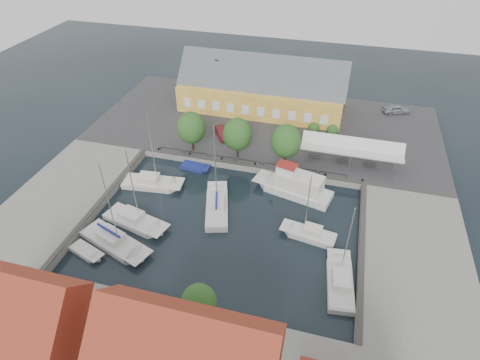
{
  "coord_description": "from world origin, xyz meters",
  "views": [
    {
      "loc": [
        11.13,
        -35.39,
        34.28
      ],
      "look_at": [
        0.0,
        6.0,
        1.5
      ],
      "focal_mm": 30.0,
      "sensor_mm": 36.0,
      "label": 1
    }
  ],
  "objects_px": {
    "trawler": "(295,187)",
    "launch_nw": "(195,168)",
    "car_silver": "(396,109)",
    "west_boat_c": "(135,222)",
    "tent_canopy": "(352,148)",
    "car_red": "(222,133)",
    "launch_sw": "(87,253)",
    "west_boat_d": "(115,243)",
    "west_boat_b": "(152,184)",
    "east_boat_c": "(340,283)",
    "center_sailboat": "(217,207)",
    "east_boat_b": "(309,235)",
    "warehouse": "(259,89)"
  },
  "relations": [
    {
      "from": "tent_canopy",
      "to": "trawler",
      "type": "height_order",
      "value": "trawler"
    },
    {
      "from": "trawler",
      "to": "west_boat_d",
      "type": "relative_size",
      "value": 0.89
    },
    {
      "from": "west_boat_c",
      "to": "west_boat_d",
      "type": "height_order",
      "value": "west_boat_d"
    },
    {
      "from": "trawler",
      "to": "launch_sw",
      "type": "bearing_deg",
      "value": -141.48
    },
    {
      "from": "west_boat_c",
      "to": "west_boat_b",
      "type": "bearing_deg",
      "value": 99.35
    },
    {
      "from": "tent_canopy",
      "to": "launch_nw",
      "type": "height_order",
      "value": "tent_canopy"
    },
    {
      "from": "east_boat_c",
      "to": "west_boat_d",
      "type": "xyz_separation_m",
      "value": [
        -25.64,
        -1.01,
        0.01
      ]
    },
    {
      "from": "trawler",
      "to": "launch_nw",
      "type": "distance_m",
      "value": 15.2
    },
    {
      "from": "launch_sw",
      "to": "east_boat_c",
      "type": "bearing_deg",
      "value": 6.24
    },
    {
      "from": "west_boat_d",
      "to": "trawler",
      "type": "bearing_deg",
      "value": 38.25
    },
    {
      "from": "tent_canopy",
      "to": "trawler",
      "type": "xyz_separation_m",
      "value": [
        -6.61,
        -7.53,
        -2.67
      ]
    },
    {
      "from": "west_boat_b",
      "to": "west_boat_d",
      "type": "bearing_deg",
      "value": -86.96
    },
    {
      "from": "trawler",
      "to": "west_boat_b",
      "type": "bearing_deg",
      "value": -170.02
    },
    {
      "from": "west_boat_d",
      "to": "center_sailboat",
      "type": "bearing_deg",
      "value": 42.75
    },
    {
      "from": "east_boat_b",
      "to": "west_boat_b",
      "type": "height_order",
      "value": "west_boat_b"
    },
    {
      "from": "car_silver",
      "to": "west_boat_d",
      "type": "height_order",
      "value": "west_boat_d"
    },
    {
      "from": "west_boat_b",
      "to": "launch_sw",
      "type": "distance_m",
      "value": 13.56
    },
    {
      "from": "center_sailboat",
      "to": "launch_nw",
      "type": "bearing_deg",
      "value": 126.87
    },
    {
      "from": "car_red",
      "to": "launch_sw",
      "type": "bearing_deg",
      "value": -140.89
    },
    {
      "from": "east_boat_c",
      "to": "trawler",
      "type": "bearing_deg",
      "value": 116.52
    },
    {
      "from": "west_boat_c",
      "to": "launch_nw",
      "type": "relative_size",
      "value": 2.62
    },
    {
      "from": "warehouse",
      "to": "center_sailboat",
      "type": "distance_m",
      "value": 27.59
    },
    {
      "from": "tent_canopy",
      "to": "center_sailboat",
      "type": "xyz_separation_m",
      "value": [
        -15.73,
        -13.42,
        -3.32
      ]
    },
    {
      "from": "east_boat_c",
      "to": "launch_sw",
      "type": "bearing_deg",
      "value": -173.76
    },
    {
      "from": "warehouse",
      "to": "tent_canopy",
      "type": "xyz_separation_m",
      "value": [
        16.6,
        -13.86,
        -0.74
      ]
    },
    {
      "from": "car_silver",
      "to": "launch_sw",
      "type": "xyz_separation_m",
      "value": [
        -34.9,
        -42.25,
        -1.68
      ]
    },
    {
      "from": "car_red",
      "to": "launch_sw",
      "type": "distance_m",
      "value": 27.96
    },
    {
      "from": "center_sailboat",
      "to": "launch_nw",
      "type": "height_order",
      "value": "center_sailboat"
    },
    {
      "from": "car_silver",
      "to": "east_boat_c",
      "type": "relative_size",
      "value": 0.43
    },
    {
      "from": "tent_canopy",
      "to": "west_boat_c",
      "type": "bearing_deg",
      "value": -143.3
    },
    {
      "from": "warehouse",
      "to": "car_red",
      "type": "height_order",
      "value": "warehouse"
    },
    {
      "from": "car_red",
      "to": "launch_nw",
      "type": "relative_size",
      "value": 0.98
    },
    {
      "from": "car_red",
      "to": "east_boat_b",
      "type": "distance_m",
      "value": 23.95
    },
    {
      "from": "tent_canopy",
      "to": "east_boat_b",
      "type": "distance_m",
      "value": 16.01
    },
    {
      "from": "car_red",
      "to": "center_sailboat",
      "type": "relative_size",
      "value": 0.35
    },
    {
      "from": "car_silver",
      "to": "east_boat_c",
      "type": "xyz_separation_m",
      "value": [
        -6.86,
        -39.19,
        -1.51
      ]
    },
    {
      "from": "east_boat_b",
      "to": "launch_sw",
      "type": "bearing_deg",
      "value": -159.13
    },
    {
      "from": "tent_canopy",
      "to": "west_boat_d",
      "type": "distance_m",
      "value": 33.96
    },
    {
      "from": "car_silver",
      "to": "east_boat_c",
      "type": "distance_m",
      "value": 39.81
    },
    {
      "from": "center_sailboat",
      "to": "east_boat_c",
      "type": "distance_m",
      "value": 17.84
    },
    {
      "from": "center_sailboat",
      "to": "tent_canopy",
      "type": "bearing_deg",
      "value": 40.46
    },
    {
      "from": "trawler",
      "to": "west_boat_c",
      "type": "distance_m",
      "value": 21.17
    },
    {
      "from": "trawler",
      "to": "east_boat_c",
      "type": "distance_m",
      "value": 15.42
    },
    {
      "from": "east_boat_b",
      "to": "center_sailboat",
      "type": "bearing_deg",
      "value": 171.59
    },
    {
      "from": "east_boat_b",
      "to": "west_boat_b",
      "type": "distance_m",
      "value": 22.68
    },
    {
      "from": "car_silver",
      "to": "west_boat_c",
      "type": "distance_m",
      "value": 48.33
    },
    {
      "from": "west_boat_c",
      "to": "launch_nw",
      "type": "distance_m",
      "value": 13.27
    },
    {
      "from": "car_red",
      "to": "launch_sw",
      "type": "height_order",
      "value": "car_red"
    },
    {
      "from": "warehouse",
      "to": "trawler",
      "type": "distance_m",
      "value": 23.85
    },
    {
      "from": "trawler",
      "to": "launch_nw",
      "type": "xyz_separation_m",
      "value": [
        -15.04,
        2.0,
        -0.93
      ]
    }
  ]
}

